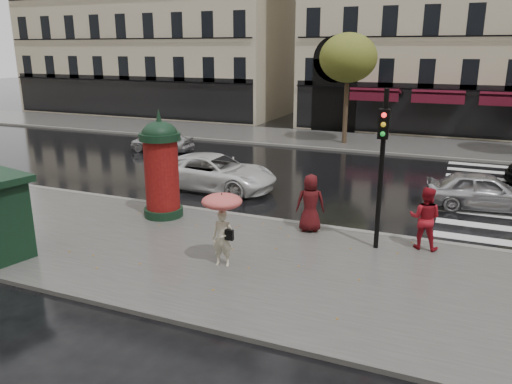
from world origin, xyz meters
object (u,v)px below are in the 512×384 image
at_px(morris_column, 161,166).
at_px(car_far_silver, 162,141).
at_px(woman_red, 425,218).
at_px(car_silver, 483,191).
at_px(woman_umbrella, 222,218).
at_px(man_burgundy, 310,203).
at_px(traffic_light, 382,155).
at_px(car_white, 214,172).

relative_size(morris_column, car_far_silver, 1.02).
xyz_separation_m(woman_red, car_far_silver, (-15.15, 9.51, -0.42)).
relative_size(woman_red, car_silver, 0.45).
relative_size(woman_umbrella, woman_red, 1.11).
height_order(man_burgundy, traffic_light, traffic_light).
relative_size(woman_umbrella, car_white, 0.39).
bearing_deg(traffic_light, man_burgundy, 162.69).
bearing_deg(car_far_silver, morris_column, 31.53).
bearing_deg(car_silver, morris_column, 111.80).
height_order(morris_column, car_far_silver, morris_column).
relative_size(man_burgundy, traffic_light, 0.40).
bearing_deg(woman_red, man_burgundy, 3.11).
height_order(woman_red, traffic_light, traffic_light).
relative_size(man_burgundy, car_far_silver, 0.50).
height_order(car_silver, car_far_silver, car_silver).
bearing_deg(man_burgundy, woman_umbrella, 50.23).
bearing_deg(car_silver, car_white, 91.55).
relative_size(woman_umbrella, traffic_light, 0.45).
xyz_separation_m(car_silver, car_white, (-10.38, -1.45, 0.04)).
distance_m(car_silver, car_white, 10.48).
distance_m(traffic_light, car_silver, 6.73).
relative_size(morris_column, traffic_light, 0.81).
bearing_deg(woman_red, car_white, -17.71).
bearing_deg(car_white, woman_umbrella, -149.10).
height_order(man_burgundy, car_silver, man_burgundy).
distance_m(car_silver, car_far_silver, 17.39).
bearing_deg(man_burgundy, woman_red, 160.24).
distance_m(woman_red, car_silver, 5.35).
distance_m(woman_red, car_far_silver, 17.90).
bearing_deg(traffic_light, car_white, 150.60).
bearing_deg(woman_umbrella, car_silver, 52.29).
bearing_deg(car_silver, traffic_light, 146.32).
bearing_deg(man_burgundy, car_far_silver, -56.84).
distance_m(man_burgundy, morris_column, 5.24).
height_order(morris_column, car_white, morris_column).
xyz_separation_m(morris_column, car_far_silver, (-6.55, 9.94, -1.28)).
relative_size(traffic_light, car_white, 0.86).
xyz_separation_m(man_burgundy, car_silver, (5.13, 4.96, -0.35)).
distance_m(morris_column, car_far_silver, 11.97).
height_order(woman_umbrella, traffic_light, traffic_light).
xyz_separation_m(traffic_light, car_far_silver, (-13.90, 10.09, -2.28)).
xyz_separation_m(morris_column, car_silver, (10.27, 5.50, -1.21)).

